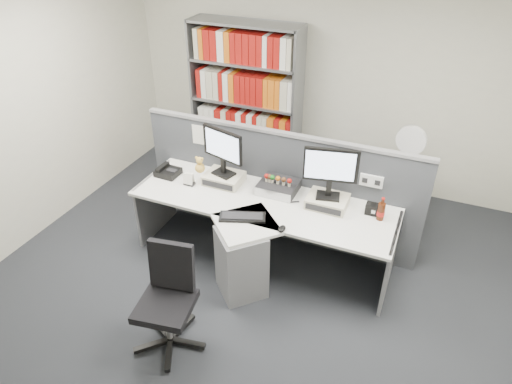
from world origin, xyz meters
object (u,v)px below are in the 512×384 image
at_px(desk, 254,235).
at_px(office_chair, 168,296).
at_px(shelving_unit, 246,104).
at_px(keyboard, 242,217).
at_px(speaker, 374,209).
at_px(desk_fan, 411,143).
at_px(monitor_left, 223,148).
at_px(desktop_pc, 278,187).
at_px(filing_cabinet, 400,198).
at_px(mouse, 282,229).
at_px(monitor_right, 331,169).
at_px(cola_bottle, 381,211).
at_px(desk_calendar, 189,180).
at_px(desk_phone, 168,172).

bearing_deg(desk, office_chair, -106.58).
xyz_separation_m(desk, shelving_unit, (-0.90, 1.85, 0.52)).
relative_size(keyboard, speaker, 2.86).
relative_size(desk_fan, office_chair, 0.59).
bearing_deg(office_chair, speaker, 47.23).
relative_size(monitor_left, office_chair, 0.54).
distance_m(desktop_pc, shelving_unit, 1.73).
height_order(keyboard, filing_cabinet, keyboard).
bearing_deg(mouse, monitor_right, 63.63).
relative_size(cola_bottle, desk_fan, 0.43).
distance_m(desk, office_chair, 1.09).
height_order(desk_calendar, shelving_unit, shelving_unit).
distance_m(mouse, filing_cabinet, 1.82).
distance_m(monitor_right, mouse, 0.71).
relative_size(desk, speaker, 16.39).
relative_size(speaker, filing_cabinet, 0.23).
xyz_separation_m(cola_bottle, office_chair, (-1.42, -1.40, -0.32)).
bearing_deg(shelving_unit, cola_bottle, -36.57).
height_order(desk_calendar, filing_cabinet, desk_calendar).
bearing_deg(office_chair, monitor_right, 57.42).
bearing_deg(filing_cabinet, desk_phone, -154.47).
bearing_deg(speaker, desk_phone, -176.65).
bearing_deg(mouse, keyboard, 175.38).
height_order(desk, desk_phone, desk_phone).
bearing_deg(keyboard, desk, 61.49).
distance_m(keyboard, office_chair, 0.99).
bearing_deg(desk, cola_bottle, 18.01).
bearing_deg(desk_calendar, speaker, 6.47).
bearing_deg(desktop_pc, cola_bottle, -4.59).
relative_size(speaker, office_chair, 0.17).
bearing_deg(shelving_unit, mouse, -58.26).
height_order(cola_bottle, filing_cabinet, cola_bottle).
relative_size(desk, mouse, 25.84).
xyz_separation_m(cola_bottle, desk_fan, (0.09, 1.04, 0.23)).
bearing_deg(monitor_right, desk_calendar, -172.89).
distance_m(keyboard, filing_cabinet, 2.01).
relative_size(monitor_right, speaker, 3.22).
xyz_separation_m(desk_fan, office_chair, (-1.51, -2.44, -0.55)).
xyz_separation_m(speaker, desk_fan, (0.16, 0.98, 0.26)).
bearing_deg(desk_phone, shelving_unit, 81.91).
height_order(keyboard, desk_phone, desk_phone).
height_order(monitor_left, desktop_pc, monitor_left).
bearing_deg(desk_phone, keyboard, -21.11).
relative_size(mouse, filing_cabinet, 0.14).
bearing_deg(speaker, desktop_pc, 178.51).
xyz_separation_m(keyboard, filing_cabinet, (1.26, 1.52, -0.38)).
bearing_deg(filing_cabinet, cola_bottle, -95.11).
bearing_deg(desk_fan, desk_calendar, -149.34).
relative_size(cola_bottle, filing_cabinet, 0.33).
relative_size(mouse, speaker, 0.63).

